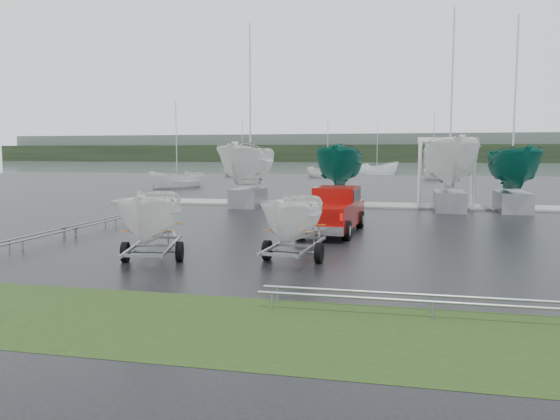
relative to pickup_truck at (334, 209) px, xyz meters
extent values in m
plane|color=black|center=(-0.70, -1.62, -0.94)|extent=(120.00, 120.00, 0.00)
plane|color=gray|center=(-0.70, 98.38, -0.95)|extent=(300.00, 300.00, 0.00)
plane|color=black|center=(-0.70, -12.62, -0.94)|extent=(40.00, 40.00, 0.00)
cube|color=#969691|center=(-0.70, 11.38, -0.89)|extent=(30.00, 3.00, 0.12)
cube|color=black|center=(-0.70, 168.38, 2.06)|extent=(300.00, 8.00, 6.00)
cube|color=#4C5651|center=(-0.70, 176.38, 4.06)|extent=(300.00, 6.00, 10.00)
cube|color=maroon|center=(-0.02, -0.29, -0.21)|extent=(2.20, 5.42, 0.87)
cube|color=maroon|center=(0.05, 0.67, 0.48)|extent=(1.84, 2.22, 0.78)
cube|color=black|center=(0.05, 0.67, 0.52)|extent=(1.85, 1.99, 0.50)
cube|color=silver|center=(-0.21, -2.99, -0.49)|extent=(1.86, 0.29, 0.32)
cylinder|color=black|center=(-0.77, 1.50, -0.58)|extent=(0.33, 0.75, 0.73)
cylinder|color=black|center=(0.97, 1.38, -0.58)|extent=(0.33, 0.75, 0.73)
cylinder|color=black|center=(-1.01, -1.97, -0.58)|extent=(0.33, 0.75, 0.73)
cylinder|color=black|center=(0.73, -2.09, -0.58)|extent=(0.33, 0.75, 0.73)
cube|color=gray|center=(-0.98, -6.14, -0.49)|extent=(0.33, 3.60, 0.08)
cube|color=gray|center=(0.11, -6.22, -0.49)|extent=(0.33, 3.60, 0.08)
cylinder|color=gray|center=(-0.45, -6.38, -0.64)|extent=(1.60, 0.19, 0.08)
cylinder|color=black|center=(-1.25, -6.32, -0.64)|extent=(0.22, 0.61, 0.60)
cylinder|color=black|center=(0.35, -6.43, -0.64)|extent=(0.22, 0.61, 0.60)
imported|color=silver|center=(-0.43, -6.18, 1.49)|extent=(1.56, 1.60, 3.88)
cube|color=orange|center=(-0.38, -5.38, 0.06)|extent=(1.55, 0.15, 0.03)
cube|color=orange|center=(-0.49, -6.98, 0.06)|extent=(1.55, 0.15, 0.03)
cube|color=gray|center=(-5.09, -7.25, -0.49)|extent=(0.99, 3.50, 0.08)
cube|color=gray|center=(-4.03, -6.97, -0.49)|extent=(0.99, 3.50, 0.08)
cylinder|color=gray|center=(-4.51, -7.31, -0.64)|extent=(1.57, 0.48, 0.08)
cylinder|color=black|center=(-5.28, -7.51, -0.64)|extent=(0.33, 0.63, 0.60)
cylinder|color=black|center=(-3.74, -7.10, -0.64)|extent=(0.33, 0.63, 0.60)
imported|color=silver|center=(-4.56, -7.11, 1.67)|extent=(1.96, 1.99, 4.25)
cube|color=orange|center=(-4.76, -6.34, 0.06)|extent=(1.51, 0.43, 0.03)
cube|color=orange|center=(-4.36, -7.89, 0.06)|extent=(1.51, 0.43, 0.03)
cylinder|color=silver|center=(3.73, 10.58, 1.06)|extent=(0.16, 0.58, 3.99)
cylinder|color=silver|center=(3.73, 12.18, 1.06)|extent=(0.16, 0.58, 3.99)
cylinder|color=silver|center=(6.73, 10.58, 1.06)|extent=(0.16, 0.58, 3.99)
cylinder|color=silver|center=(6.73, 12.18, 1.06)|extent=(0.16, 0.58, 3.99)
cube|color=silver|center=(5.23, 11.38, 3.06)|extent=(3.30, 0.25, 0.25)
cube|color=gray|center=(-6.27, 9.38, -0.39)|extent=(1.60, 3.20, 1.10)
imported|color=silver|center=(-6.27, 9.38, 3.68)|extent=(2.65, 2.72, 7.05)
cylinder|color=#B2B2B7|center=(-6.27, 9.88, 6.39)|extent=(0.10, 0.10, 7.00)
cube|color=gray|center=(-0.76, 9.58, -0.39)|extent=(1.60, 3.20, 1.10)
imported|color=#0C5949|center=(-0.76, 9.58, 3.52)|extent=(2.53, 2.60, 6.73)
cube|color=gray|center=(5.29, 9.38, -0.39)|extent=(1.60, 3.20, 1.10)
imported|color=silver|center=(5.29, 9.38, 4.04)|extent=(2.92, 3.00, 7.77)
cylinder|color=#B2B2B7|center=(5.29, 9.88, 6.66)|extent=(0.10, 0.10, 7.00)
cube|color=gray|center=(8.64, 9.68, -0.39)|extent=(1.60, 3.20, 1.10)
imported|color=#0C5949|center=(8.64, 9.68, 3.41)|extent=(2.45, 2.51, 6.50)
cylinder|color=#B2B2B7|center=(8.64, 10.18, 6.17)|extent=(0.10, 0.10, 7.00)
cylinder|color=gray|center=(-9.45, -0.62, -0.59)|extent=(0.06, 6.50, 0.06)
cylinder|color=gray|center=(-9.95, -0.62, -0.59)|extent=(0.06, 6.50, 0.06)
cylinder|color=gray|center=(-9.45, -6.62, -0.59)|extent=(0.06, 6.50, 0.06)
cylinder|color=gray|center=(-9.95, -6.62, -0.59)|extent=(0.06, 6.50, 0.06)
cylinder|color=gray|center=(3.30, -11.37, -0.59)|extent=(7.00, 0.06, 0.06)
cylinder|color=gray|center=(3.30, -10.87, -0.59)|extent=(7.00, 0.06, 0.06)
imported|color=silver|center=(-17.89, 25.89, -0.94)|extent=(3.24, 3.26, 6.21)
cylinder|color=#B2B2B7|center=(-17.89, 25.89, 3.06)|extent=(0.08, 0.08, 8.00)
imported|color=silver|center=(-6.91, 50.42, -0.94)|extent=(3.07, 3.03, 6.29)
cylinder|color=#B2B2B7|center=(-6.91, 50.42, 3.06)|extent=(0.08, 0.08, 8.00)
imported|color=silver|center=(6.51, 48.04, -0.94)|extent=(2.46, 2.52, 6.31)
cylinder|color=#B2B2B7|center=(6.51, 48.04, 3.06)|extent=(0.08, 0.08, 8.00)
imported|color=silver|center=(-18.63, 50.14, -0.94)|extent=(2.37, 2.32, 5.66)
cylinder|color=#B2B2B7|center=(-18.63, 50.14, 3.06)|extent=(0.08, 0.08, 8.00)
imported|color=silver|center=(-1.03, 64.41, -0.94)|extent=(3.69, 3.65, 7.27)
cylinder|color=#B2B2B7|center=(-1.03, 64.41, 3.06)|extent=(0.08, 0.08, 8.00)
camera|label=1|loc=(2.64, -22.06, 2.28)|focal=35.00mm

